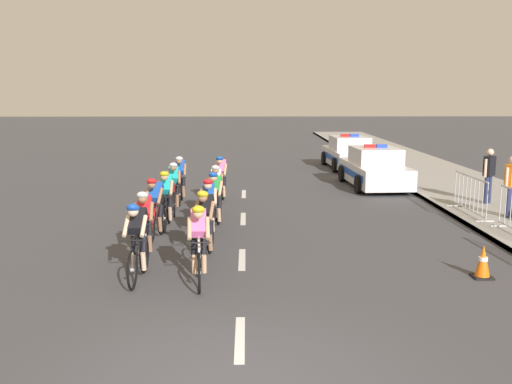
{
  "coord_description": "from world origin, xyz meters",
  "views": [
    {
      "loc": [
        0.11,
        -6.34,
        3.46
      ],
      "look_at": [
        0.33,
        7.45,
        1.1
      ],
      "focal_mm": 40.76,
      "sensor_mm": 36.0,
      "label": 1
    }
  ],
  "objects_px": {
    "cyclist_fifth": "(156,207)",
    "cyclist_seventh": "(166,198)",
    "cyclist_sixth": "(209,208)",
    "spectator_closest": "(489,172)",
    "cyclist_eighth": "(215,199)",
    "traffic_cone_near": "(483,262)",
    "spectator_back": "(512,182)",
    "cyclist_third": "(145,225)",
    "cyclist_ninth": "(174,187)",
    "cyclist_lead": "(138,240)",
    "police_car_nearest": "(374,169)",
    "cyclist_tenth": "(216,190)",
    "cyclist_twelfth": "(221,178)",
    "cyclist_fourth": "(206,223)",
    "police_car_second": "(349,154)",
    "crowd_barrier_rear": "(470,195)",
    "cyclist_eleventh": "(180,179)",
    "cyclist_second": "(199,242)"
  },
  "relations": [
    {
      "from": "cyclist_second",
      "to": "spectator_back",
      "type": "bearing_deg",
      "value": 32.66
    },
    {
      "from": "cyclist_second",
      "to": "cyclist_tenth",
      "type": "distance_m",
      "value": 5.71
    },
    {
      "from": "cyclist_second",
      "to": "cyclist_seventh",
      "type": "relative_size",
      "value": 1.0
    },
    {
      "from": "cyclist_fourth",
      "to": "crowd_barrier_rear",
      "type": "distance_m",
      "value": 8.15
    },
    {
      "from": "cyclist_sixth",
      "to": "traffic_cone_near",
      "type": "relative_size",
      "value": 2.69
    },
    {
      "from": "cyclist_fourth",
      "to": "police_car_second",
      "type": "relative_size",
      "value": 0.38
    },
    {
      "from": "cyclist_fourth",
      "to": "spectator_closest",
      "type": "distance_m",
      "value": 9.97
    },
    {
      "from": "cyclist_eighth",
      "to": "cyclist_seventh",
      "type": "bearing_deg",
      "value": 172.54
    },
    {
      "from": "spectator_back",
      "to": "traffic_cone_near",
      "type": "bearing_deg",
      "value": -118.98
    },
    {
      "from": "cyclist_eighth",
      "to": "cyclist_ninth",
      "type": "distance_m",
      "value": 2.38
    },
    {
      "from": "cyclist_lead",
      "to": "crowd_barrier_rear",
      "type": "relative_size",
      "value": 0.74
    },
    {
      "from": "cyclist_lead",
      "to": "cyclist_sixth",
      "type": "bearing_deg",
      "value": 69.51
    },
    {
      "from": "cyclist_second",
      "to": "cyclist_tenth",
      "type": "xyz_separation_m",
      "value": [
        0.02,
        5.71,
        0.0
      ]
    },
    {
      "from": "crowd_barrier_rear",
      "to": "police_car_nearest",
      "type": "bearing_deg",
      "value": 105.25
    },
    {
      "from": "cyclist_eighth",
      "to": "cyclist_third",
      "type": "bearing_deg",
      "value": -114.36
    },
    {
      "from": "cyclist_eighth",
      "to": "traffic_cone_near",
      "type": "bearing_deg",
      "value": -37.53
    },
    {
      "from": "cyclist_twelfth",
      "to": "police_car_second",
      "type": "distance_m",
      "value": 10.17
    },
    {
      "from": "cyclist_sixth",
      "to": "cyclist_ninth",
      "type": "xyz_separation_m",
      "value": [
        -1.2,
        3.15,
        0.0
      ]
    },
    {
      "from": "cyclist_sixth",
      "to": "cyclist_twelfth",
      "type": "xyz_separation_m",
      "value": [
        0.08,
        4.78,
        0.0
      ]
    },
    {
      "from": "cyclist_third",
      "to": "cyclist_ninth",
      "type": "distance_m",
      "value": 4.86
    },
    {
      "from": "traffic_cone_near",
      "to": "spectator_closest",
      "type": "distance_m",
      "value": 7.51
    },
    {
      "from": "cyclist_tenth",
      "to": "police_car_nearest",
      "type": "relative_size",
      "value": 0.38
    },
    {
      "from": "cyclist_sixth",
      "to": "cyclist_eighth",
      "type": "distance_m",
      "value": 1.16
    },
    {
      "from": "cyclist_third",
      "to": "cyclist_tenth",
      "type": "relative_size",
      "value": 1.0
    },
    {
      "from": "cyclist_third",
      "to": "cyclist_sixth",
      "type": "relative_size",
      "value": 1.0
    },
    {
      "from": "cyclist_twelfth",
      "to": "spectator_closest",
      "type": "relative_size",
      "value": 1.03
    },
    {
      "from": "cyclist_second",
      "to": "spectator_back",
      "type": "distance_m",
      "value": 9.53
    },
    {
      "from": "cyclist_third",
      "to": "cyclist_seventh",
      "type": "distance_m",
      "value": 3.03
    },
    {
      "from": "police_car_nearest",
      "to": "traffic_cone_near",
      "type": "xyz_separation_m",
      "value": [
        -0.27,
        -10.77,
        -0.37
      ]
    },
    {
      "from": "cyclist_fourth",
      "to": "cyclist_twelfth",
      "type": "distance_m",
      "value": 6.41
    },
    {
      "from": "cyclist_fifth",
      "to": "police_car_second",
      "type": "xyz_separation_m",
      "value": [
        6.9,
        13.19,
        -0.11
      ]
    },
    {
      "from": "cyclist_fourth",
      "to": "cyclist_fifth",
      "type": "xyz_separation_m",
      "value": [
        -1.3,
        1.73,
        0.0
      ]
    },
    {
      "from": "cyclist_third",
      "to": "police_car_nearest",
      "type": "xyz_separation_m",
      "value": [
        6.84,
        9.59,
        -0.11
      ]
    },
    {
      "from": "cyclist_fifth",
      "to": "cyclist_seventh",
      "type": "relative_size",
      "value": 1.0
    },
    {
      "from": "police_car_nearest",
      "to": "police_car_second",
      "type": "xyz_separation_m",
      "value": [
        -0.0,
        5.42,
        0.0
      ]
    },
    {
      "from": "cyclist_fifth",
      "to": "cyclist_ninth",
      "type": "distance_m",
      "value": 3.04
    },
    {
      "from": "police_car_second",
      "to": "spectator_back",
      "type": "height_order",
      "value": "spectator_back"
    },
    {
      "from": "cyclist_sixth",
      "to": "spectator_closest",
      "type": "relative_size",
      "value": 1.03
    },
    {
      "from": "cyclist_eighth",
      "to": "cyclist_eleventh",
      "type": "relative_size",
      "value": 1.0
    },
    {
      "from": "cyclist_twelfth",
      "to": "police_car_nearest",
      "type": "bearing_deg",
      "value": 29.18
    },
    {
      "from": "cyclist_twelfth",
      "to": "spectator_back",
      "type": "bearing_deg",
      "value": -19.48
    },
    {
      "from": "cyclist_fifth",
      "to": "cyclist_ninth",
      "type": "xyz_separation_m",
      "value": [
        0.06,
        3.04,
        0.0
      ]
    },
    {
      "from": "cyclist_seventh",
      "to": "cyclist_eleventh",
      "type": "relative_size",
      "value": 1.0
    },
    {
      "from": "traffic_cone_near",
      "to": "spectator_back",
      "type": "relative_size",
      "value": 0.38
    },
    {
      "from": "cyclist_fifth",
      "to": "spectator_back",
      "type": "xyz_separation_m",
      "value": [
        9.31,
        1.86,
        0.3
      ]
    },
    {
      "from": "cyclist_ninth",
      "to": "spectator_back",
      "type": "bearing_deg",
      "value": -7.27
    },
    {
      "from": "police_car_nearest",
      "to": "cyclist_sixth",
      "type": "bearing_deg",
      "value": -125.55
    },
    {
      "from": "cyclist_sixth",
      "to": "cyclist_seventh",
      "type": "relative_size",
      "value": 1.0
    },
    {
      "from": "cyclist_twelfth",
      "to": "police_car_nearest",
      "type": "height_order",
      "value": "police_car_nearest"
    },
    {
      "from": "crowd_barrier_rear",
      "to": "spectator_closest",
      "type": "height_order",
      "value": "spectator_closest"
    }
  ]
}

